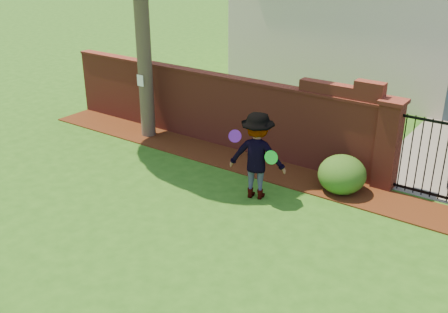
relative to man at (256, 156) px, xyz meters
The scene contains 10 objects.
ground 2.33m from the man, 102.90° to the right, with size 80.00×80.00×0.01m, color #275916.
mulch_bed 2.08m from the man, 139.08° to the left, with size 11.10×1.08×0.03m, color #3B1A0A.
brick_wall 3.13m from the man, 142.62° to the left, with size 8.70×0.31×2.16m.
pillar_left 2.70m from the man, 44.74° to the left, with size 0.50×0.50×1.88m.
iron_gate 3.57m from the man, 32.21° to the left, with size 1.78×0.03×1.60m.
paper_notice 4.27m from the man, 164.75° to the left, with size 0.20×0.01×0.28m, color white.
shrub_left 1.81m from the man, 41.91° to the left, with size 0.96×0.96×0.79m, color #1C4E17.
man is the anchor object (origin of this frame).
frisbee_purple 0.61m from the man, 136.41° to the right, with size 0.25×0.25×0.02m, color #6A1BAC.
frisbee_green 0.40m from the man, 13.19° to the right, with size 0.27×0.27×0.02m, color #1CD437.
Camera 1 is at (5.35, -5.85, 4.87)m, focal length 42.09 mm.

